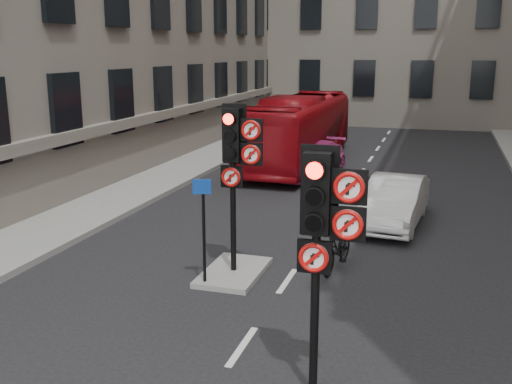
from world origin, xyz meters
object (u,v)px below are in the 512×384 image
Objects in this scene: car_silver at (348,193)px; car_pink at (313,160)px; signal_near at (323,221)px; motorcycle at (337,246)px; car_white at (394,202)px; info_sign at (203,216)px; signal_far at (236,153)px; motorcyclist at (335,184)px; bus_red at (299,130)px.

car_silver is 0.83× the size of car_pink.
motorcycle is (-0.60, 5.01, -2.05)m from signal_near.
car_white is 0.91× the size of car_pink.
info_sign reaches higher than car_silver.
signal_far is 6.08m from car_white.
car_pink is (-3.20, 14.67, -1.94)m from signal_near.
car_silver is at bearing -172.14° from motorcyclist.
signal_far is at bearing -107.63° from car_silver.
motorcyclist reaches higher than car_silver.
motorcycle is at bearing 84.91° from motorcyclist.
signal_near is at bearing -73.40° from car_pink.
car_white is at bearing 85.83° from motorcycle.
signal_near is 0.97× the size of car_silver.
motorcycle is (-0.92, -3.92, -0.13)m from car_white.
signal_far is at bearing 62.34° from motorcyclist.
signal_far reaches higher than info_sign.
signal_near is 9.90m from car_silver.
signal_far is at bearing 123.02° from signal_near.
signal_far reaches higher than bus_red.
car_white is 6.74m from car_pink.
car_white is 1.87× the size of info_sign.
signal_near is at bearing -87.22° from car_white.
signal_far is 1.65× the size of info_sign.
car_silver is at bearing -65.39° from bus_red.
car_pink reaches higher than motorcycle.
car_white is 2.27× the size of motorcycle.
info_sign is at bearing 133.60° from signal_near.
car_white is (2.92, 4.93, -2.04)m from signal_far.
bus_red is (-1.69, 12.91, -1.25)m from signal_far.
signal_near is 2.01× the size of motorcycle.
signal_far is at bearing -144.13° from motorcycle.
bus_red is at bearing -84.98° from motorcyclist.
bus_red is at bearing 97.46° from signal_far.
signal_near is 0.88× the size of car_white.
signal_near is 1.65× the size of info_sign.
signal_near reaches higher than bus_red.
signal_far is at bearing -115.82° from car_white.
signal_far reaches higher than signal_near.
bus_red is at bearing 124.84° from car_white.
signal_near is 9.74m from motorcyclist.
car_pink is (-3.52, 5.74, -0.02)m from car_white.
info_sign is at bearing -109.41° from car_silver.
motorcyclist reaches higher than motorcycle.
motorcyclist is (1.14, 5.48, -1.79)m from signal_far.
bus_red is (-4.61, 7.98, 0.78)m from car_white.
motorcyclist is at bearing 57.31° from info_sign.
motorcycle is (2.60, -9.67, -0.11)m from car_pink.
car_pink is 11.52m from info_sign.
bus_red reaches higher than motorcyclist.
info_sign is (1.25, -13.72, 0.07)m from bus_red.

